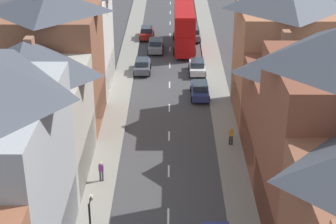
{
  "coord_description": "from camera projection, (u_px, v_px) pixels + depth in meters",
  "views": [
    {
      "loc": [
        0.18,
        -13.96,
        22.72
      ],
      "look_at": [
        -0.09,
        28.69,
        2.94
      ],
      "focal_mm": 60.0,
      "sensor_mm": 36.0,
      "label": 1
    }
  ],
  "objects": [
    {
      "name": "pavement_right",
      "position": [
        220.0,
        99.0,
        56.64
      ],
      "size": [
        2.2,
        104.0,
        0.14
      ],
      "primitive_type": "cube",
      "color": "gray",
      "rests_on": "ground"
    },
    {
      "name": "double_decker_bus_lead",
      "position": [
        184.0,
        26.0,
        70.56
      ],
      "size": [
        2.74,
        10.8,
        5.3
      ],
      "color": "#B70F0F",
      "rests_on": "ground"
    },
    {
      "name": "car_parked_right_b",
      "position": [
        197.0,
        67.0,
        63.06
      ],
      "size": [
        1.9,
        3.97,
        1.61
      ],
      "color": "silver",
      "rests_on": "ground"
    },
    {
      "name": "car_parked_left_b",
      "position": [
        147.0,
        33.0,
        74.94
      ],
      "size": [
        1.9,
        3.87,
        1.65
      ],
      "color": "maroon",
      "rests_on": "ground"
    },
    {
      "name": "pedestrian_mid_right",
      "position": [
        101.0,
        170.0,
        42.08
      ],
      "size": [
        0.36,
        0.22,
        1.61
      ],
      "color": "#3D4256",
      "rests_on": "pavement_left"
    },
    {
      "name": "car_mid_black",
      "position": [
        156.0,
        45.0,
        70.09
      ],
      "size": [
        1.9,
        4.36,
        1.62
      ],
      "color": "gray",
      "rests_on": "ground"
    },
    {
      "name": "pedestrian_far_left",
      "position": [
        231.0,
        135.0,
        47.32
      ],
      "size": [
        0.36,
        0.22,
        1.61
      ],
      "color": "#23232D",
      "rests_on": "pavement_right"
    },
    {
      "name": "pavement_left",
      "position": [
        119.0,
        99.0,
        56.7
      ],
      "size": [
        2.2,
        104.0,
        0.14
      ],
      "primitive_type": "cube",
      "color": "gray",
      "rests_on": "ground"
    },
    {
      "name": "terrace_row_left",
      "position": [
        8.0,
        143.0,
        35.69
      ],
      "size": [
        8.0,
        58.18,
        13.78
      ],
      "color": "#BCB7A8",
      "rests_on": "ground"
    },
    {
      "name": "car_near_blue",
      "position": [
        200.0,
        90.0,
        56.93
      ],
      "size": [
        1.9,
        4.39,
        1.62
      ],
      "color": "navy",
      "rests_on": "ground"
    },
    {
      "name": "car_parked_right_a",
      "position": [
        193.0,
        34.0,
        74.32
      ],
      "size": [
        1.9,
        3.98,
        1.69
      ],
      "color": "#4C515B",
      "rests_on": "ground"
    },
    {
      "name": "car_far_grey",
      "position": [
        142.0,
        66.0,
        63.35
      ],
      "size": [
        1.9,
        3.83,
        1.62
      ],
      "color": "#4C515B",
      "rests_on": "ground"
    },
    {
      "name": "centre_line_dashes",
      "position": [
        169.0,
        108.0,
        54.88
      ],
      "size": [
        0.14,
        97.8,
        0.01
      ],
      "color": "silver",
      "rests_on": "ground"
    }
  ]
}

